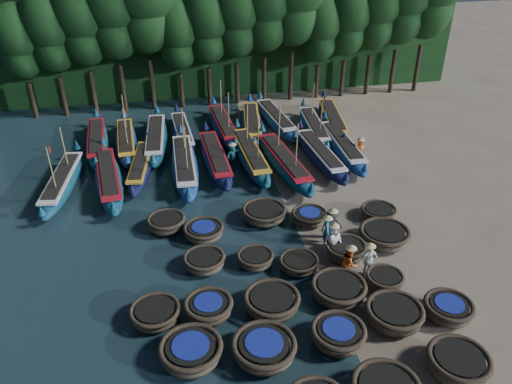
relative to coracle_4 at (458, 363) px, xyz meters
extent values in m
plane|color=#7D725C|center=(-3.22, 9.05, -0.48)|extent=(120.00, 120.00, 0.00)
cube|color=black|center=(-3.22, 32.55, 4.52)|extent=(40.00, 3.00, 10.00)
ellipsoid|color=brown|center=(0.00, 0.00, -0.10)|extent=(2.54, 2.54, 0.74)
torus|color=#3B3023|center=(0.00, 0.00, 0.24)|extent=(2.32, 2.32, 0.23)
cylinder|color=black|center=(0.00, 0.00, 0.29)|extent=(1.75, 1.75, 0.07)
ellipsoid|color=brown|center=(-9.38, 2.44, -0.11)|extent=(2.40, 2.40, 0.73)
torus|color=#3B3023|center=(-9.38, 2.44, 0.23)|extent=(2.41, 2.41, 0.22)
cylinder|color=black|center=(-9.38, 2.44, 0.27)|extent=(1.84, 1.84, 0.07)
cylinder|color=navy|center=(-9.38, 2.44, 0.32)|extent=(1.41, 1.41, 0.04)
ellipsoid|color=brown|center=(-6.71, 2.03, -0.11)|extent=(3.01, 3.01, 0.74)
torus|color=#3B3023|center=(-6.71, 2.03, 0.24)|extent=(2.46, 2.46, 0.22)
cylinder|color=black|center=(-6.71, 2.03, 0.28)|extent=(1.88, 1.88, 0.07)
cylinder|color=navy|center=(-6.71, 2.03, 0.33)|extent=(1.45, 1.45, 0.04)
ellipsoid|color=brown|center=(-3.78, 2.13, -0.10)|extent=(2.06, 2.06, 0.75)
torus|color=#3B3023|center=(-3.78, 2.13, 0.25)|extent=(2.17, 2.17, 0.23)
cylinder|color=black|center=(-3.78, 2.13, 0.29)|extent=(1.63, 1.63, 0.07)
cylinder|color=navy|center=(-3.78, 2.13, 0.34)|extent=(1.26, 1.26, 0.05)
ellipsoid|color=brown|center=(-1.20, 2.73, -0.11)|extent=(2.80, 2.80, 0.74)
torus|color=#3B3023|center=(-1.20, 2.73, 0.24)|extent=(2.38, 2.38, 0.23)
cylinder|color=black|center=(-1.20, 2.73, 0.29)|extent=(1.81, 1.81, 0.07)
ellipsoid|color=brown|center=(1.11, 2.59, -0.13)|extent=(2.15, 2.15, 0.70)
torus|color=#3B3023|center=(1.11, 2.59, 0.20)|extent=(2.05, 2.05, 0.21)
cylinder|color=black|center=(1.11, 2.59, 0.24)|extent=(1.54, 1.54, 0.06)
cylinder|color=navy|center=(1.11, 2.59, 0.29)|extent=(1.19, 1.19, 0.04)
ellipsoid|color=brown|center=(-10.62, 4.76, -0.16)|extent=(2.28, 2.28, 0.63)
torus|color=#3B3023|center=(-10.62, 4.76, 0.13)|extent=(2.10, 2.10, 0.19)
cylinder|color=black|center=(-10.62, 4.76, 0.17)|extent=(1.60, 1.60, 0.06)
ellipsoid|color=brown|center=(-8.47, 4.58, -0.11)|extent=(2.36, 2.36, 0.73)
torus|color=#3B3023|center=(-8.47, 4.58, 0.23)|extent=(2.05, 2.05, 0.22)
cylinder|color=black|center=(-8.47, 4.58, 0.27)|extent=(1.53, 1.53, 0.07)
cylinder|color=navy|center=(-8.47, 4.58, 0.32)|extent=(1.18, 1.18, 0.04)
ellipsoid|color=brown|center=(-5.85, 4.41, -0.12)|extent=(2.38, 2.38, 0.72)
torus|color=#3B3023|center=(-5.85, 4.41, 0.22)|extent=(2.38, 2.38, 0.22)
cylinder|color=black|center=(-5.85, 4.41, 0.27)|extent=(1.81, 1.81, 0.07)
ellipsoid|color=brown|center=(-2.89, 4.58, -0.11)|extent=(2.75, 2.75, 0.73)
torus|color=#3B3023|center=(-2.89, 4.58, 0.23)|extent=(2.41, 2.41, 0.22)
cylinder|color=black|center=(-2.89, 4.58, 0.27)|extent=(1.83, 1.83, 0.07)
ellipsoid|color=brown|center=(-0.64, 4.89, -0.18)|extent=(1.58, 1.58, 0.60)
torus|color=#3B3023|center=(-0.64, 4.89, 0.10)|extent=(1.72, 1.72, 0.18)
cylinder|color=black|center=(-0.64, 4.89, 0.14)|extent=(1.29, 1.29, 0.05)
ellipsoid|color=brown|center=(-8.30, 7.71, -0.15)|extent=(1.93, 1.93, 0.66)
torus|color=#3B3023|center=(-8.30, 7.71, 0.17)|extent=(1.98, 1.98, 0.20)
cylinder|color=black|center=(-8.30, 7.71, 0.21)|extent=(1.49, 1.49, 0.06)
ellipsoid|color=brown|center=(-5.94, 7.48, -0.18)|extent=(2.11, 2.11, 0.59)
torus|color=#3B3023|center=(-5.94, 7.48, 0.09)|extent=(1.76, 1.76, 0.18)
cylinder|color=black|center=(-5.94, 7.48, 0.13)|extent=(1.33, 1.33, 0.05)
ellipsoid|color=brown|center=(-4.03, 6.77, -0.19)|extent=(2.16, 2.16, 0.57)
torus|color=#3B3023|center=(-4.03, 6.77, 0.07)|extent=(1.86, 1.86, 0.17)
cylinder|color=black|center=(-4.03, 6.77, 0.11)|extent=(1.41, 1.41, 0.05)
ellipsoid|color=brown|center=(-1.62, 7.17, -0.12)|extent=(2.06, 2.06, 0.72)
torus|color=#3B3023|center=(-1.62, 7.17, 0.22)|extent=(2.04, 2.04, 0.22)
cylinder|color=black|center=(-1.62, 7.17, 0.26)|extent=(1.53, 1.53, 0.07)
ellipsoid|color=brown|center=(0.66, 7.88, -0.10)|extent=(2.76, 2.76, 0.75)
torus|color=#3B3023|center=(0.66, 7.88, 0.25)|extent=(2.54, 2.54, 0.23)
cylinder|color=black|center=(0.66, 7.88, 0.30)|extent=(1.94, 1.94, 0.07)
ellipsoid|color=brown|center=(-9.87, 11.23, -0.13)|extent=(2.34, 2.34, 0.70)
torus|color=#3B3023|center=(-9.87, 11.23, 0.20)|extent=(2.01, 2.01, 0.21)
cylinder|color=black|center=(-9.87, 11.23, 0.24)|extent=(1.51, 1.51, 0.06)
ellipsoid|color=brown|center=(-8.06, 10.13, -0.15)|extent=(1.97, 1.97, 0.65)
torus|color=#3B3023|center=(-8.06, 10.13, 0.16)|extent=(2.07, 2.07, 0.20)
cylinder|color=black|center=(-8.06, 10.13, 0.20)|extent=(1.57, 1.57, 0.06)
cylinder|color=navy|center=(-8.06, 10.13, 0.24)|extent=(1.21, 1.21, 0.04)
ellipsoid|color=brown|center=(-4.72, 11.11, -0.13)|extent=(2.45, 2.45, 0.70)
torus|color=#3B3023|center=(-4.72, 11.11, 0.21)|extent=(2.40, 2.40, 0.21)
cylinder|color=black|center=(-4.72, 11.11, 0.25)|extent=(1.83, 1.83, 0.06)
ellipsoid|color=brown|center=(-2.42, 10.42, -0.17)|extent=(2.22, 2.22, 0.61)
torus|color=#3B3023|center=(-2.42, 10.42, 0.12)|extent=(1.93, 1.93, 0.19)
cylinder|color=black|center=(-2.42, 10.42, 0.15)|extent=(1.46, 1.46, 0.06)
cylinder|color=navy|center=(-2.42, 10.42, 0.19)|extent=(1.12, 1.12, 0.04)
ellipsoid|color=brown|center=(1.35, 10.12, -0.19)|extent=(2.05, 2.05, 0.57)
torus|color=#3B3023|center=(1.35, 10.12, 0.07)|extent=(1.93, 1.93, 0.17)
cylinder|color=black|center=(1.35, 10.12, 0.11)|extent=(1.48, 1.48, 0.05)
ellipsoid|color=navy|center=(-15.63, 16.59, 0.03)|extent=(2.43, 8.24, 1.02)
cone|color=navy|center=(-15.16, 20.52, 0.69)|extent=(0.45, 0.45, 0.61)
cone|color=navy|center=(-16.11, 12.66, 0.64)|extent=(0.45, 0.45, 0.51)
cube|color=silver|center=(-15.63, 16.59, 0.46)|extent=(1.82, 6.38, 0.12)
cube|color=black|center=(-15.63, 16.59, 0.54)|extent=(1.45, 5.54, 0.10)
cylinder|color=#997F4C|center=(-15.39, 17.78, 1.66)|extent=(0.07, 0.24, 2.84)
cylinder|color=#997F4C|center=(-15.72, 15.06, 1.66)|extent=(0.07, 0.24, 2.84)
plane|color=red|center=(-15.57, 15.04, 2.89)|extent=(0.00, 0.36, 0.36)
ellipsoid|color=navy|center=(-13.00, 16.44, 0.05)|extent=(2.54, 8.60, 1.06)
cone|color=navy|center=(-13.50, 20.54, 0.74)|extent=(0.47, 0.47, 0.64)
cone|color=navy|center=(-12.50, 12.34, 0.69)|extent=(0.47, 0.47, 0.53)
cube|color=#A51420|center=(-13.00, 16.44, 0.50)|extent=(1.90, 6.66, 0.13)
cube|color=black|center=(-13.00, 16.44, 0.58)|extent=(1.51, 5.78, 0.11)
ellipsoid|color=#10173A|center=(-11.12, 17.85, -0.02)|extent=(2.28, 7.46, 0.92)
cone|color=#10173A|center=(-10.65, 21.40, 0.58)|extent=(0.40, 0.40, 0.55)
cone|color=#10173A|center=(-11.59, 14.29, 0.53)|extent=(0.40, 0.40, 0.46)
cube|color=gold|center=(-11.12, 17.85, 0.37)|extent=(1.71, 5.77, 0.11)
cube|color=black|center=(-11.12, 17.85, 0.44)|extent=(1.36, 5.01, 0.09)
ellipsoid|color=navy|center=(-8.45, 17.27, 0.08)|extent=(1.77, 8.90, 1.11)
cone|color=navy|center=(-8.36, 21.59, 0.80)|extent=(0.49, 0.49, 0.67)
cone|color=navy|center=(-8.54, 12.95, 0.74)|extent=(0.49, 0.49, 0.55)
cube|color=silver|center=(-8.45, 17.27, 0.54)|extent=(1.30, 6.90, 0.13)
cube|color=black|center=(-8.45, 17.27, 0.63)|extent=(0.98, 6.01, 0.11)
cylinder|color=#997F4C|center=(-8.31, 18.60, 1.85)|extent=(0.08, 0.26, 3.10)
cylinder|color=#997F4C|center=(-8.37, 15.60, 1.85)|extent=(0.08, 0.26, 3.10)
plane|color=red|center=(-8.21, 15.60, 3.21)|extent=(0.00, 0.39, 0.39)
ellipsoid|color=#10173A|center=(-6.44, 17.88, 0.05)|extent=(1.81, 8.47, 1.05)
cone|color=#10173A|center=(-6.58, 21.99, 0.73)|extent=(0.46, 0.46, 0.63)
cone|color=#10173A|center=(-6.30, 13.78, 0.68)|extent=(0.46, 0.46, 0.53)
cube|color=#A51420|center=(-6.44, 17.88, 0.49)|extent=(1.33, 6.56, 0.13)
cube|color=black|center=(-6.44, 17.88, 0.58)|extent=(1.02, 5.71, 0.11)
ellipsoid|color=navy|center=(-4.18, 17.81, 0.06)|extent=(1.88, 8.63, 1.07)
cone|color=navy|center=(-4.34, 21.99, 0.76)|extent=(0.47, 0.47, 0.64)
cone|color=navy|center=(-4.02, 13.63, 0.70)|extent=(0.47, 0.47, 0.54)
cube|color=gold|center=(-4.18, 17.81, 0.51)|extent=(1.39, 6.69, 0.13)
cube|color=black|center=(-4.18, 17.81, 0.60)|extent=(1.06, 5.82, 0.11)
cylinder|color=#997F4C|center=(-4.12, 19.10, 1.78)|extent=(0.08, 0.26, 3.00)
cylinder|color=#997F4C|center=(-4.01, 16.21, 1.78)|extent=(0.08, 0.26, 3.00)
plane|color=red|center=(-3.85, 16.21, 3.08)|extent=(0.00, 0.38, 0.38)
ellipsoid|color=navy|center=(-2.29, 16.42, 0.08)|extent=(2.55, 9.01, 1.11)
cone|color=navy|center=(-2.76, 20.72, 0.80)|extent=(0.49, 0.49, 0.67)
cone|color=navy|center=(-1.82, 12.11, 0.74)|extent=(0.49, 0.49, 0.56)
cube|color=#A51420|center=(-2.29, 16.42, 0.54)|extent=(1.90, 6.97, 0.13)
cube|color=black|center=(-2.29, 16.42, 0.63)|extent=(1.51, 6.06, 0.11)
cylinder|color=#997F4C|center=(-2.32, 17.75, 1.86)|extent=(0.08, 0.26, 3.11)
cylinder|color=#997F4C|center=(-2.00, 14.77, 1.86)|extent=(0.08, 0.26, 3.11)
plane|color=red|center=(-1.83, 14.79, 3.21)|extent=(0.00, 0.39, 0.39)
ellipsoid|color=#10173A|center=(0.30, 17.06, 0.03)|extent=(1.99, 8.27, 1.02)
cone|color=#10173A|center=(0.05, 21.05, 0.70)|extent=(0.45, 0.45, 0.61)
cone|color=#10173A|center=(0.56, 13.08, 0.65)|extent=(0.45, 0.45, 0.51)
cube|color=silver|center=(0.30, 17.06, 0.46)|extent=(1.48, 6.40, 0.12)
cube|color=black|center=(0.30, 17.06, 0.55)|extent=(1.15, 5.57, 0.10)
ellipsoid|color=navy|center=(2.14, 17.96, 0.06)|extent=(1.80, 8.59, 1.07)
cone|color=navy|center=(2.26, 22.12, 0.75)|extent=(0.47, 0.47, 0.64)
cone|color=navy|center=(2.01, 13.79, 0.70)|extent=(0.47, 0.47, 0.53)
cube|color=silver|center=(2.14, 17.96, 0.51)|extent=(1.32, 6.66, 0.13)
cube|color=black|center=(2.14, 17.96, 0.59)|extent=(1.01, 5.79, 0.11)
ellipsoid|color=navy|center=(-14.05, 22.02, 0.04)|extent=(2.06, 8.40, 1.04)
cone|color=navy|center=(-14.33, 26.06, 0.72)|extent=(0.46, 0.46, 0.62)
cone|color=navy|center=(-13.78, 17.97, 0.67)|extent=(0.46, 0.46, 0.52)
cube|color=#A51420|center=(-14.05, 22.02, 0.48)|extent=(1.53, 6.51, 0.12)
cube|color=black|center=(-14.05, 22.02, 0.56)|extent=(1.19, 5.66, 0.10)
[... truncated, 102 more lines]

